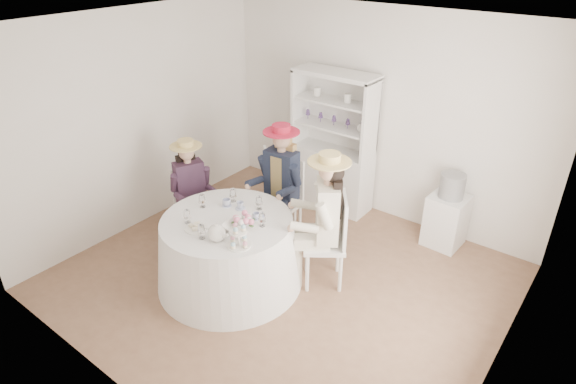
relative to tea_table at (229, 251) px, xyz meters
The scene contains 23 objects.
ground 0.70m from the tea_table, 42.28° to the left, with size 4.50×4.50×0.00m, color brown.
ceiling 2.38m from the tea_table, 42.28° to the left, with size 4.50×4.50×0.00m, color white.
wall_back 2.61m from the tea_table, 79.84° to the left, with size 4.50×4.50×0.00m, color silver.
wall_front 1.92m from the tea_table, 75.11° to the right, with size 4.50×4.50×0.00m, color silver.
wall_left 2.09m from the tea_table, 167.94° to the left, with size 4.50×4.50×0.00m, color silver.
wall_right 2.87m from the tea_table, ahead, with size 4.50×4.50×0.00m, color silver.
tea_table is the anchor object (origin of this frame).
hutch 2.17m from the tea_table, 91.97° to the left, with size 1.26×0.78×1.89m.
side_table 2.66m from the tea_table, 53.46° to the left, with size 0.42×0.42×0.66m, color silver.
hatbox 2.69m from the tea_table, 53.46° to the left, with size 0.29×0.29×0.29m, color black.
guest_left 1.07m from the tea_table, 159.04° to the left, with size 0.55×0.50×1.32m.
guest_mid 1.12m from the tea_table, 94.84° to the left, with size 0.55×0.57×1.51m.
guest_right 1.12m from the tea_table, 37.55° to the left, with size 0.66×0.63×1.54m.
spare_chair 1.47m from the tea_table, 108.63° to the left, with size 0.57×0.57×0.98m.
teacup_a 0.52m from the tea_table, 133.20° to the left, with size 0.09×0.09×0.07m, color white.
teacup_b 0.51m from the tea_table, 98.67° to the left, with size 0.08×0.08×0.07m, color white.
teacup_c 0.53m from the tea_table, 40.32° to the left, with size 0.08×0.08×0.06m, color white.
flower_bowl 0.48m from the tea_table, 24.13° to the right, with size 0.24×0.24×0.06m, color white.
flower_arrangement 0.54m from the tea_table, ahead, with size 0.17×0.17×0.06m.
table_teapot 0.61m from the tea_table, 59.78° to the right, with size 0.25×0.17×0.18m.
sandwich_plate 0.53m from the tea_table, 111.13° to the right, with size 0.23×0.23×0.05m.
cupcake_stand 0.69m from the tea_table, 32.41° to the right, with size 0.24×0.24×0.22m.
stemware_set 0.47m from the tea_table, behind, with size 0.84×0.85×0.15m.
Camera 1 is at (2.66, -3.37, 3.40)m, focal length 30.00 mm.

